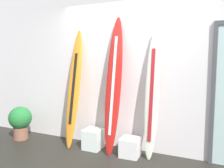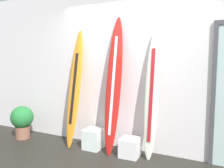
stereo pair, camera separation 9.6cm
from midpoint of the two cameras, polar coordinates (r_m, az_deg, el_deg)
wall_back at (r=3.93m, az=5.94°, el=4.09°), size 7.20×0.20×2.80m
surfboard_sunset at (r=4.08m, az=-8.64°, el=-1.04°), size 0.24×0.47×2.07m
surfboard_crimson at (r=3.70m, az=1.15°, el=-0.35°), size 0.26×0.44×2.24m
surfboard_ivory at (r=3.57m, az=10.66°, el=-2.93°), size 0.23×0.35×2.00m
display_block_left at (r=3.78m, az=5.25°, el=-15.47°), size 0.31×0.31×0.29m
display_block_center at (r=4.07m, az=-3.99°, el=-13.51°), size 0.30×0.30×0.34m
potted_plant at (r=4.81m, az=-21.00°, el=-8.37°), size 0.43×0.43×0.64m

